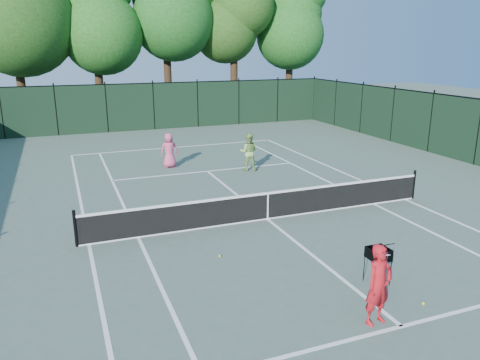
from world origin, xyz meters
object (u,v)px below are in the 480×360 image
object	(u,v)px
ball_hopper	(378,254)
loose_ball_midcourt	(220,256)
player_pink	(169,150)
loose_ball_near_cart	(423,304)
coach	(379,285)

from	to	relation	value
ball_hopper	loose_ball_midcourt	bearing A→B (deg)	140.61
player_pink	loose_ball_near_cart	distance (m)	13.85
player_pink	loose_ball_midcourt	distance (m)	9.88
coach	loose_ball_near_cart	bearing A→B (deg)	-3.94
coach	ball_hopper	size ratio (longest dim) A/B	1.90
loose_ball_midcourt	ball_hopper	bearing A→B (deg)	-41.81
loose_ball_near_cart	loose_ball_midcourt	xyz separation A→B (m)	(-3.30, 3.82, 0.00)
player_pink	loose_ball_midcourt	world-z (taller)	player_pink
ball_hopper	loose_ball_midcourt	distance (m)	4.04
coach	loose_ball_midcourt	size ratio (longest dim) A/B	24.66
loose_ball_near_cart	loose_ball_midcourt	bearing A→B (deg)	130.83
player_pink	loose_ball_midcourt	size ratio (longest dim) A/B	23.38
player_pink	loose_ball_midcourt	bearing A→B (deg)	87.27
coach	ball_hopper	distance (m)	1.68
coach	player_pink	bearing A→B (deg)	83.37
ball_hopper	loose_ball_near_cart	world-z (taller)	ball_hopper
coach	loose_ball_midcourt	xyz separation A→B (m)	(-1.94, 3.98, -0.81)
ball_hopper	loose_ball_midcourt	world-z (taller)	ball_hopper
ball_hopper	loose_ball_near_cart	bearing A→B (deg)	-71.47
player_pink	ball_hopper	bearing A→B (deg)	101.97
loose_ball_near_cart	coach	bearing A→B (deg)	-173.20
player_pink	loose_ball_near_cart	bearing A→B (deg)	102.58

